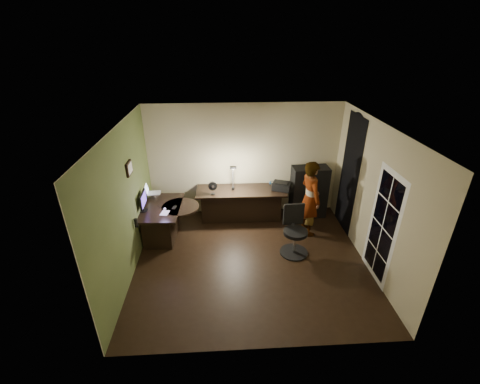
{
  "coord_description": "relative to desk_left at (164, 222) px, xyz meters",
  "views": [
    {
      "loc": [
        -0.52,
        -5.08,
        4.1
      ],
      "look_at": [
        -0.15,
        1.05,
        1.0
      ],
      "focal_mm": 24.0,
      "sensor_mm": 36.0,
      "label": 1
    }
  ],
  "objects": [
    {
      "name": "headphones",
      "position": [
        2.52,
        0.87,
        0.46
      ],
      "size": [
        0.19,
        0.09,
        0.09
      ],
      "primitive_type": "cube",
      "rotation": [
        0.0,
        0.0,
        -0.07
      ],
      "color": "#175089",
      "rests_on": "desk_right"
    },
    {
      "name": "wall_right",
      "position": [
        4.08,
        -0.96,
        0.98
      ],
      "size": [
        0.01,
        4.0,
        2.7
      ],
      "primitive_type": "cube",
      "color": "tan",
      "rests_on": "floor"
    },
    {
      "name": "french_door",
      "position": [
        4.07,
        -1.51,
        0.68
      ],
      "size": [
        0.02,
        0.92,
        2.1
      ],
      "primitive_type": "cube",
      "color": "white",
      "rests_on": "floor"
    },
    {
      "name": "wall_left",
      "position": [
        -0.42,
        -0.96,
        0.98
      ],
      "size": [
        0.01,
        4.0,
        2.7
      ],
      "primitive_type": "cube",
      "color": "tan",
      "rests_on": "floor"
    },
    {
      "name": "green_wall_overlay",
      "position": [
        -0.41,
        -0.96,
        0.98
      ],
      "size": [
        0.0,
        4.0,
        2.7
      ],
      "primitive_type": "cube",
      "color": "#4D5B2B",
      "rests_on": "floor"
    },
    {
      "name": "phone",
      "position": [
        0.27,
        -0.05,
        0.37
      ],
      "size": [
        0.1,
        0.16,
        0.01
      ],
      "primitive_type": "cube",
      "rotation": [
        0.0,
        0.0,
        -0.21
      ],
      "color": "black",
      "rests_on": "desk_left"
    },
    {
      "name": "framed_picture",
      "position": [
        -0.39,
        -0.51,
        1.48
      ],
      "size": [
        0.04,
        0.3,
        0.25
      ],
      "primitive_type": "cube",
      "color": "black",
      "rests_on": "wall_left"
    },
    {
      "name": "arched_doorway",
      "position": [
        4.07,
        0.19,
        0.93
      ],
      "size": [
        0.01,
        0.9,
        2.6
      ],
      "primitive_type": "cube",
      "color": "black",
      "rests_on": "floor"
    },
    {
      "name": "notepad",
      "position": [
        0.11,
        -0.27,
        0.37
      ],
      "size": [
        0.2,
        0.24,
        0.01
      ],
      "primitive_type": "cube",
      "rotation": [
        0.0,
        0.0,
        -0.2
      ],
      "color": "silver",
      "rests_on": "desk_left"
    },
    {
      "name": "laptop",
      "position": [
        -0.24,
        0.48,
        0.57
      ],
      "size": [
        0.34,
        0.32,
        0.22
      ],
      "primitive_type": "cube",
      "rotation": [
        0.0,
        0.0,
        0.09
      ],
      "color": "silver",
      "rests_on": "laptop_stand"
    },
    {
      "name": "person",
      "position": [
        3.19,
        -0.02,
        0.48
      ],
      "size": [
        0.56,
        0.7,
        1.71
      ],
      "primitive_type": "imported",
      "rotation": [
        0.0,
        0.0,
        1.86
      ],
      "color": "#D8A88C",
      "rests_on": "floor"
    },
    {
      "name": "desk_right",
      "position": [
        1.74,
        0.63,
        0.02
      ],
      "size": [
        2.08,
        0.75,
        0.78
      ],
      "primitive_type": "cube",
      "rotation": [
        0.0,
        0.0,
        -0.01
      ],
      "color": "black",
      "rests_on": "floor"
    },
    {
      "name": "pen",
      "position": [
        -0.05,
        -0.01,
        0.37
      ],
      "size": [
        0.08,
        0.13,
        0.01
      ],
      "primitive_type": "cube",
      "rotation": [
        0.0,
        0.0,
        0.53
      ],
      "color": "black",
      "rests_on": "desk_left"
    },
    {
      "name": "desk_left",
      "position": [
        0.0,
        0.0,
        0.0
      ],
      "size": [
        0.85,
        1.32,
        0.74
      ],
      "primitive_type": "cube",
      "rotation": [
        0.0,
        0.0,
        -0.04
      ],
      "color": "black",
      "rests_on": "floor"
    },
    {
      "name": "wall_back",
      "position": [
        1.83,
        1.04,
        0.98
      ],
      "size": [
        4.5,
        0.01,
        2.7
      ],
      "primitive_type": "cube",
      "color": "tan",
      "rests_on": "floor"
    },
    {
      "name": "office_chair",
      "position": [
        2.74,
        -0.78,
        0.14
      ],
      "size": [
        0.6,
        0.6,
        1.02
      ],
      "primitive_type": "cube",
      "rotation": [
        0.0,
        0.0,
        0.05
      ],
      "color": "black",
      "rests_on": "floor"
    },
    {
      "name": "desk_fan",
      "position": [
        1.09,
        0.43,
        0.57
      ],
      "size": [
        0.21,
        0.14,
        0.31
      ],
      "primitive_type": "cube",
      "rotation": [
        0.0,
        0.0,
        0.19
      ],
      "color": "black",
      "rests_on": "desk_right"
    },
    {
      "name": "wall_front",
      "position": [
        1.83,
        -2.97,
        0.98
      ],
      "size": [
        4.5,
        0.01,
        2.7
      ],
      "primitive_type": "cube",
      "color": "tan",
      "rests_on": "floor"
    },
    {
      "name": "printer",
      "position": [
        2.68,
        0.58,
        0.51
      ],
      "size": [
        0.5,
        0.45,
        0.18
      ],
      "primitive_type": "cube",
      "rotation": [
        0.0,
        0.0,
        -0.38
      ],
      "color": "black",
      "rests_on": "desk_right"
    },
    {
      "name": "desk_lamp",
      "position": [
        1.55,
        0.64,
        0.78
      ],
      "size": [
        0.19,
        0.33,
        0.72
      ],
      "primitive_type": "cube",
      "rotation": [
        0.0,
        0.0,
        0.04
      ],
      "color": "black",
      "rests_on": "desk_right"
    },
    {
      "name": "laptop_stand",
      "position": [
        -0.28,
        0.48,
        0.41
      ],
      "size": [
        0.27,
        0.24,
        0.09
      ],
      "primitive_type": "cube",
      "rotation": [
        0.0,
        0.0,
        -0.27
      ],
      "color": "silver",
      "rests_on": "desk_left"
    },
    {
      "name": "cabinet",
      "position": [
        3.37,
        0.73,
        0.26
      ],
      "size": [
        0.86,
        0.46,
        1.27
      ],
      "primitive_type": "cube",
      "rotation": [
        0.0,
        0.0,
        0.04
      ],
      "color": "black",
      "rests_on": "floor"
    },
    {
      "name": "monitor",
      "position": [
        -0.35,
        -0.14,
        0.52
      ],
      "size": [
        0.09,
        0.45,
        0.3
      ],
      "primitive_type": "cube",
      "rotation": [
        0.0,
        0.0,
        0.01
      ],
      "color": "black",
      "rests_on": "desk_left"
    },
    {
      "name": "mouse",
      "position": [
        0.08,
        -0.12,
        0.38
      ],
      "size": [
        0.07,
        0.1,
        0.03
      ],
      "primitive_type": "ellipsoid",
      "rotation": [
        0.0,
        0.0,
        -0.19
      ],
      "color": "silver",
      "rests_on": "desk_left"
    },
    {
      "name": "ceiling",
      "position": [
        1.83,
        -0.96,
        2.33
      ],
      "size": [
        4.5,
        4.0,
        0.01
      ],
      "primitive_type": "cube",
      "color": "silver",
      "rests_on": "floor"
    },
    {
      "name": "speaker",
      "position": [
        -0.36,
        -0.75,
        0.45
      ],
      "size": [
        0.09,
        0.09,
        0.17
      ],
      "primitive_type": "cylinder",
      "rotation": [
        0.0,
        0.0,
        -0.42
      ],
      "color": "black",
      "rests_on": "desk_left"
    },
    {
      "name": "floor",
      "position": [
        1.83,
        -0.96,
        -0.38
      ],
      "size": [
        4.5,
        4.0,
        0.01
      ],
      "primitive_type": "cube",
      "color": "black",
      "rests_on": "ground"
    }
  ]
}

